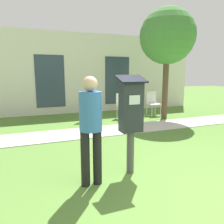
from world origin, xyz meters
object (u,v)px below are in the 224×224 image
parking_meter (131,112)px  outdoor_chair_left (88,106)px  person_standing (91,123)px  outdoor_chair_right (153,102)px  outdoor_chair_middle (123,104)px

parking_meter → outdoor_chair_left: size_ratio=1.77×
parking_meter → person_standing: parking_meter is taller
person_standing → outdoor_chair_left: size_ratio=1.76×
person_standing → outdoor_chair_right: bearing=73.6°
outdoor_chair_middle → parking_meter: bearing=-105.9°
outdoor_chair_left → outdoor_chair_right: bearing=3.4°
outdoor_chair_middle → outdoor_chair_right: size_ratio=1.00×
parking_meter → outdoor_chair_right: parking_meter is taller
parking_meter → outdoor_chair_right: (3.01, 4.21, -0.49)m
parking_meter → person_standing: bearing=-168.0°
person_standing → outdoor_chair_left: (1.07, 4.14, -0.40)m
outdoor_chair_middle → outdoor_chair_right: 1.33m
outdoor_chair_left → outdoor_chair_right: 2.65m
parking_meter → outdoor_chair_middle: size_ratio=1.77×
person_standing → outdoor_chair_middle: person_standing is taller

